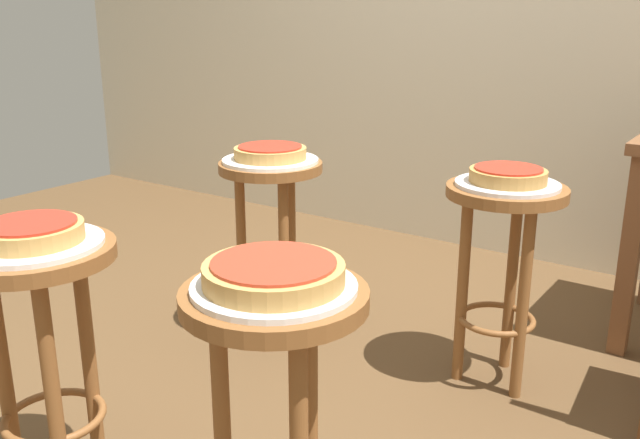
% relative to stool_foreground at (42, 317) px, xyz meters
% --- Properties ---
extents(ground_plane, '(6.00, 6.00, 0.00)m').
position_rel_stool_foreground_xyz_m(ground_plane, '(0.22, 0.77, -0.48)').
color(ground_plane, brown).
extents(stool_foreground, '(0.37, 0.37, 0.66)m').
position_rel_stool_foreground_xyz_m(stool_foreground, '(0.00, 0.00, 0.00)').
color(stool_foreground, brown).
rests_on(stool_foreground, ground_plane).
extents(serving_plate_foreground, '(0.32, 0.32, 0.01)m').
position_rel_stool_foreground_xyz_m(serving_plate_foreground, '(0.00, 0.00, 0.18)').
color(serving_plate_foreground, silver).
rests_on(serving_plate_foreground, stool_foreground).
extents(pizza_foreground, '(0.23, 0.23, 0.05)m').
position_rel_stool_foreground_xyz_m(pizza_foreground, '(0.00, 0.00, 0.21)').
color(pizza_foreground, tan).
rests_on(pizza_foreground, serving_plate_foreground).
extents(stool_middle, '(0.37, 0.37, 0.66)m').
position_rel_stool_foreground_xyz_m(stool_middle, '(0.61, 0.12, 0.00)').
color(stool_middle, brown).
rests_on(stool_middle, ground_plane).
extents(serving_plate_middle, '(0.32, 0.32, 0.01)m').
position_rel_stool_foreground_xyz_m(serving_plate_middle, '(0.61, 0.12, 0.18)').
color(serving_plate_middle, silver).
rests_on(serving_plate_middle, stool_middle).
extents(pizza_middle, '(0.27, 0.27, 0.05)m').
position_rel_stool_foreground_xyz_m(pizza_middle, '(0.61, 0.12, 0.21)').
color(pizza_middle, tan).
rests_on(pizza_middle, serving_plate_middle).
extents(stool_leftside, '(0.37, 0.37, 0.66)m').
position_rel_stool_foreground_xyz_m(stool_leftside, '(-0.13, 1.01, 0.00)').
color(stool_leftside, brown).
rests_on(stool_leftside, ground_plane).
extents(serving_plate_leftside, '(0.34, 0.34, 0.01)m').
position_rel_stool_foreground_xyz_m(serving_plate_leftside, '(-0.13, 1.01, 0.18)').
color(serving_plate_leftside, white).
rests_on(serving_plate_leftside, stool_leftside).
extents(pizza_leftside, '(0.25, 0.25, 0.05)m').
position_rel_stool_foreground_xyz_m(pizza_leftside, '(-0.13, 1.01, 0.21)').
color(pizza_leftside, tan).
rests_on(pizza_leftside, serving_plate_leftside).
extents(stool_rear, '(0.37, 0.37, 0.66)m').
position_rel_stool_foreground_xyz_m(stool_rear, '(0.68, 1.16, 0.00)').
color(stool_rear, brown).
rests_on(stool_rear, ground_plane).
extents(serving_plate_rear, '(0.31, 0.31, 0.01)m').
position_rel_stool_foreground_xyz_m(serving_plate_rear, '(0.68, 1.16, 0.18)').
color(serving_plate_rear, silver).
rests_on(serving_plate_rear, stool_rear).
extents(pizza_rear, '(0.23, 0.23, 0.05)m').
position_rel_stool_foreground_xyz_m(pizza_rear, '(0.68, 1.16, 0.21)').
color(pizza_rear, '#B78442').
rests_on(pizza_rear, serving_plate_rear).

